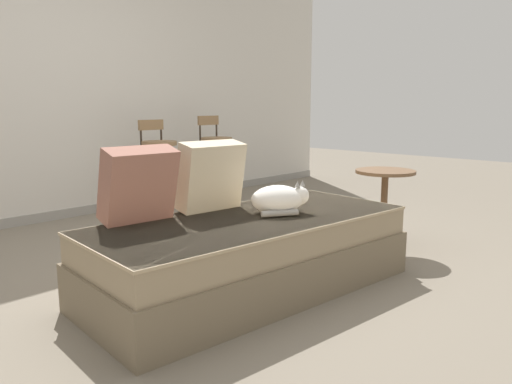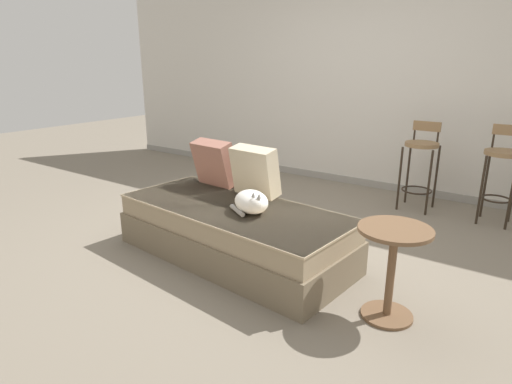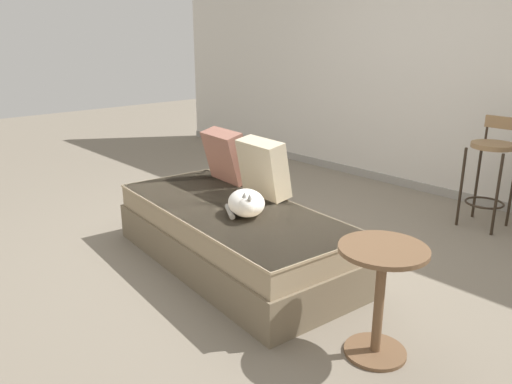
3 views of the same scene
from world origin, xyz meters
name	(u,v)px [view 2 (image 2 of 3)]	position (x,y,z in m)	size (l,w,h in m)	color
ground_plane	(262,240)	(0.00, 0.00, 0.00)	(16.00, 16.00, 0.00)	slate
wall_back_panel	(366,81)	(0.00, 2.25, 1.30)	(8.00, 0.10, 2.60)	silver
wall_baseboard_trim	(357,181)	(0.00, 2.20, 0.04)	(8.00, 0.02, 0.09)	gray
couch	(234,231)	(0.00, -0.40, 0.22)	(2.01, 1.03, 0.44)	#766750
throw_pillow_corner	(215,163)	(-0.50, -0.03, 0.65)	(0.42, 0.28, 0.42)	#936051
throw_pillow_middle	(255,171)	(-0.02, -0.08, 0.65)	(0.43, 0.26, 0.43)	beige
cat	(252,202)	(0.21, -0.44, 0.52)	(0.40, 0.37, 0.20)	white
bar_stool_near_window	(421,158)	(0.88, 1.69, 0.56)	(0.34, 0.34, 0.93)	#2D2319
bar_stool_by_doorway	(502,165)	(1.63, 1.69, 0.59)	(0.34, 0.34, 0.95)	#2D2319
side_table	(392,260)	(1.31, -0.53, 0.39)	(0.44, 0.44, 0.60)	brown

